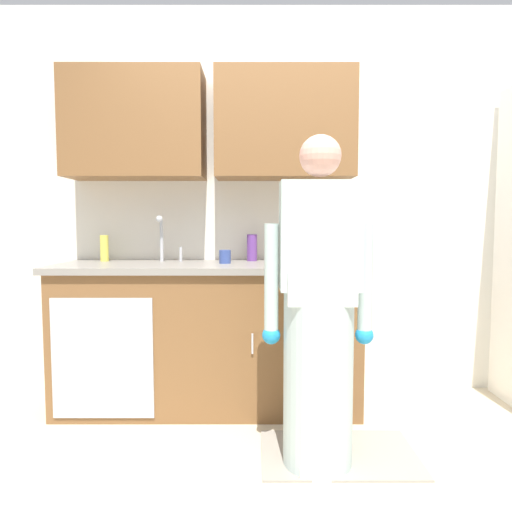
# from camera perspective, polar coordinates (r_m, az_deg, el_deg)

# --- Properties ---
(ground_plane) EXTENTS (9.00, 9.00, 0.00)m
(ground_plane) POSITION_cam_1_polar(r_m,az_deg,el_deg) (2.50, 5.89, -24.56)
(ground_plane) COLOR beige
(kitchen_wall_with_uppers) EXTENTS (4.80, 0.44, 2.70)m
(kitchen_wall_with_uppers) POSITION_cam_1_polar(r_m,az_deg,el_deg) (3.18, 1.64, 9.16)
(kitchen_wall_with_uppers) COLOR silver
(kitchen_wall_with_uppers) RESTS_ON ground
(counter_cabinet) EXTENTS (1.90, 0.62, 0.90)m
(counter_cabinet) POSITION_cam_1_polar(r_m,az_deg,el_deg) (2.99, -6.32, -10.38)
(counter_cabinet) COLOR brown
(counter_cabinet) RESTS_ON ground
(countertop) EXTENTS (1.96, 0.66, 0.04)m
(countertop) POSITION_cam_1_polar(r_m,az_deg,el_deg) (2.91, -6.34, -1.36)
(countertop) COLOR gray
(countertop) RESTS_ON counter_cabinet
(sink) EXTENTS (0.50, 0.36, 0.35)m
(sink) POSITION_cam_1_polar(r_m,az_deg,el_deg) (2.96, -12.08, -1.22)
(sink) COLOR #B7BABF
(sink) RESTS_ON counter_cabinet
(person_at_sink) EXTENTS (0.55, 0.34, 1.62)m
(person_at_sink) POSITION_cam_1_polar(r_m,az_deg,el_deg) (2.22, 7.73, -9.08)
(person_at_sink) COLOR white
(person_at_sink) RESTS_ON ground
(floor_mat) EXTENTS (0.80, 0.50, 0.01)m
(floor_mat) POSITION_cam_1_polar(r_m,az_deg,el_deg) (2.56, 10.25, -23.66)
(floor_mat) COLOR gray
(floor_mat) RESTS_ON ground
(bottle_dish_liquid) EXTENTS (0.06, 0.06, 0.18)m
(bottle_dish_liquid) POSITION_cam_1_polar(r_m,az_deg,el_deg) (3.22, -19.14, 0.94)
(bottle_dish_liquid) COLOR #D8D14C
(bottle_dish_liquid) RESTS_ON countertop
(bottle_water_short) EXTENTS (0.07, 0.07, 0.18)m
(bottle_water_short) POSITION_cam_1_polar(r_m,az_deg,el_deg) (3.08, -0.80, 1.08)
(bottle_water_short) COLOR #66388C
(bottle_water_short) RESTS_ON countertop
(bottle_water_tall) EXTENTS (0.08, 0.08, 0.22)m
(bottle_water_tall) POSITION_cam_1_polar(r_m,az_deg,el_deg) (3.15, 9.32, 1.45)
(bottle_water_tall) COLOR #2D8C4C
(bottle_water_tall) RESTS_ON countertop
(bottle_cleaner_spray) EXTENTS (0.06, 0.06, 0.17)m
(bottle_cleaner_spray) POSITION_cam_1_polar(r_m,az_deg,el_deg) (3.07, 3.25, 0.91)
(bottle_cleaner_spray) COLOR #D8D14C
(bottle_cleaner_spray) RESTS_ON countertop
(cup_by_sink) EXTENTS (0.08, 0.08, 0.09)m
(cup_by_sink) POSITION_cam_1_polar(r_m,az_deg,el_deg) (2.90, -4.28, -0.09)
(cup_by_sink) COLOR #33478C
(cup_by_sink) RESTS_ON countertop
(knife_on_counter) EXTENTS (0.17, 0.20, 0.01)m
(knife_on_counter) POSITION_cam_1_polar(r_m,az_deg,el_deg) (2.96, 11.10, -0.87)
(knife_on_counter) COLOR silver
(knife_on_counter) RESTS_ON countertop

